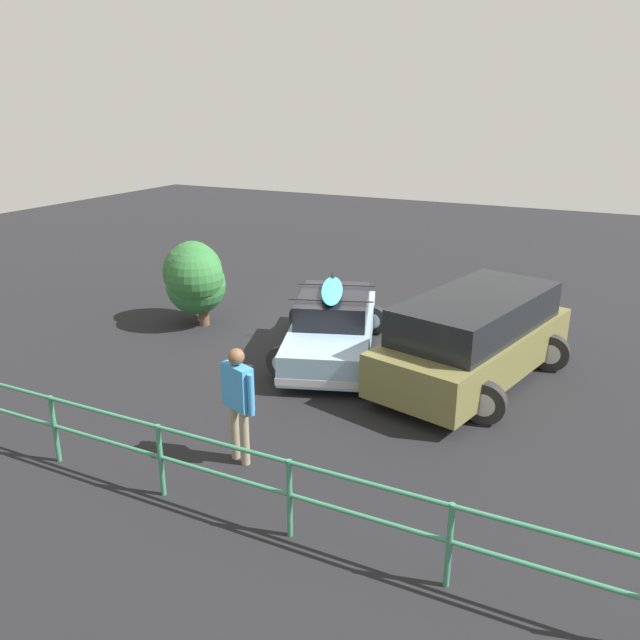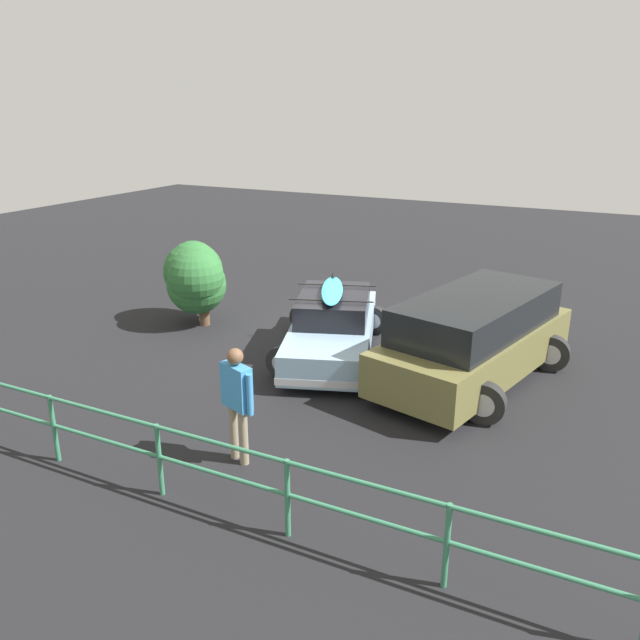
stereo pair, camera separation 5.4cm
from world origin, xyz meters
name	(u,v)px [view 2 (the right image)]	position (x,y,z in m)	size (l,w,h in m)	color
ground_plane	(326,339)	(0.00, 0.00, -0.01)	(44.00, 44.00, 0.02)	black
sedan_car	(333,326)	(-0.50, 0.72, 0.61)	(3.16, 4.75, 1.56)	#8CADC6
suv_car	(476,337)	(-3.53, 0.76, 0.89)	(3.28, 5.19, 1.72)	brown
person_bystander	(237,395)	(-1.11, 5.23, 1.08)	(0.67, 0.36, 1.81)	gray
railing_fence	(219,466)	(-1.62, 6.42, 0.72)	(9.91, 0.16, 1.07)	#387F5B
bush_near_left	(195,277)	(3.31, 0.43, 1.15)	(1.77, 1.80, 1.99)	brown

